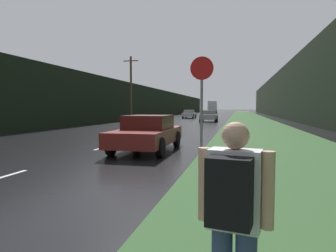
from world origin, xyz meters
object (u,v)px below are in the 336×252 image
Objects in this scene: stop_sign at (202,103)px; delivery_truck at (213,107)px; hitchhiker_with_backpack at (233,215)px; car_passing_far at (209,116)px; car_oncoming at (189,114)px; car_passing_near at (147,133)px.

delivery_truck reaches higher than stop_sign.
car_passing_far is at bearing 105.79° from hitchhiker_with_backpack.
delivery_truck is at bearing 90.00° from car_oncoming.
car_oncoming is 45.28m from delivery_truck.
hitchhiker_with_backpack is at bearing -80.91° from stop_sign.
stop_sign reaches higher than hitchhiker_with_backpack.
car_passing_near is 0.96× the size of car_oncoming.
car_oncoming is (-4.28, 37.19, -0.02)m from car_passing_near.
hitchhiker_with_backpack is at bearing -80.49° from car_oncoming.
car_oncoming is 0.63× the size of delivery_truck.
delivery_truck is (-0.00, 45.27, 1.23)m from car_oncoming.
stop_sign is 0.65× the size of car_oncoming.
car_oncoming is (-7.77, 46.35, -0.23)m from hitchhiker_with_backpack.
stop_sign is at bearing 127.57° from car_passing_near.
hitchhiker_with_backpack is 91.95m from delivery_truck.
stop_sign is 5.99m from hitchhiker_with_backpack.
stop_sign is at bearing -85.45° from delivery_truck.
car_passing_far is (-0.00, 25.72, -0.00)m from car_passing_near.
delivery_truck reaches higher than car_oncoming.
car_passing_far reaches higher than car_oncoming.
car_passing_far is 0.57× the size of delivery_truck.
delivery_truck is at bearing -85.68° from car_passing_far.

